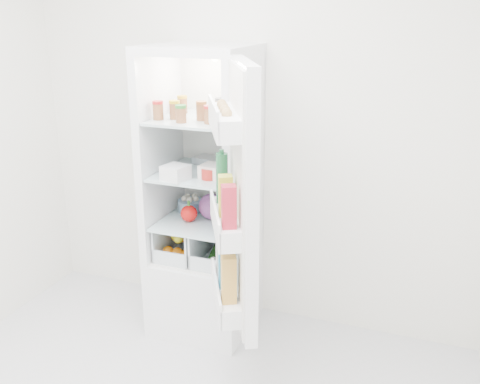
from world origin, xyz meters
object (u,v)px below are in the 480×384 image
at_px(refrigerator, 207,228).
at_px(mushroom_bowl, 191,205).
at_px(fridge_door, 238,204).
at_px(red_cabbage, 212,206).

xyz_separation_m(refrigerator, mushroom_bowl, (-0.13, 0.05, 0.12)).
height_order(mushroom_bowl, fridge_door, fridge_door).
bearing_deg(mushroom_bowl, fridge_door, -48.51).
height_order(refrigerator, mushroom_bowl, refrigerator).
distance_m(red_cabbage, mushroom_bowl, 0.20).
distance_m(refrigerator, red_cabbage, 0.17).
relative_size(refrigerator, fridge_door, 1.38).
bearing_deg(mushroom_bowl, red_cabbage, -22.16).
relative_size(red_cabbage, fridge_door, 0.12).
height_order(red_cabbage, fridge_door, fridge_door).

